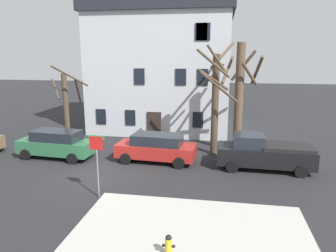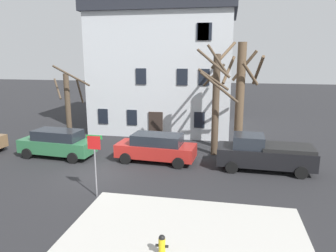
% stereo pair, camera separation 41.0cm
% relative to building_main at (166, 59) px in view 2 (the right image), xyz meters
% --- Properties ---
extents(ground_plane, '(120.00, 120.00, 0.00)m').
position_rel_building_main_xyz_m(ground_plane, '(-1.33, -12.33, -6.06)').
color(ground_plane, '#262628').
extents(sidewalk_slab, '(8.59, 6.88, 0.12)m').
position_rel_building_main_xyz_m(sidewalk_slab, '(4.22, -18.28, -6.00)').
color(sidewalk_slab, '#B7B5AD').
rests_on(sidewalk_slab, ground_plane).
extents(building_main, '(11.84, 9.29, 11.94)m').
position_rel_building_main_xyz_m(building_main, '(0.00, 0.00, 0.00)').
color(building_main, silver).
rests_on(building_main, ground_plane).
extents(tree_bare_near, '(2.81, 3.02, 5.74)m').
position_rel_building_main_xyz_m(tree_bare_near, '(-5.91, -6.76, -3.25)').
color(tree_bare_near, '#4C3D2D').
rests_on(tree_bare_near, ground_plane).
extents(tree_bare_mid, '(2.61, 2.35, 7.02)m').
position_rel_building_main_xyz_m(tree_bare_mid, '(4.74, -7.75, -2.46)').
color(tree_bare_mid, '#4C3D2D').
rests_on(tree_bare_mid, ground_plane).
extents(tree_bare_far, '(3.23, 3.02, 7.27)m').
position_rel_building_main_xyz_m(tree_bare_far, '(6.23, -6.96, -2.10)').
color(tree_bare_far, brown).
rests_on(tree_bare_far, ground_plane).
extents(car_green_wagon, '(4.87, 2.22, 1.77)m').
position_rel_building_main_xyz_m(car_green_wagon, '(-5.04, -10.11, -5.14)').
color(car_green_wagon, '#2D6B42').
rests_on(car_green_wagon, ground_plane).
extents(car_red_wagon, '(4.89, 2.29, 1.73)m').
position_rel_building_main_xyz_m(car_red_wagon, '(1.34, -9.79, -5.16)').
color(car_red_wagon, '#AD231E').
rests_on(car_red_wagon, ground_plane).
extents(pickup_truck_black, '(5.35, 2.29, 1.99)m').
position_rel_building_main_xyz_m(pickup_truck_black, '(7.64, -10.01, -5.10)').
color(pickup_truck_black, black).
rests_on(pickup_truck_black, ground_plane).
extents(fire_hydrant, '(0.42, 0.22, 0.70)m').
position_rel_building_main_xyz_m(fire_hydrant, '(3.64, -18.93, -5.58)').
color(fire_hydrant, gold).
rests_on(fire_hydrant, sidewalk_slab).
extents(street_sign_pole, '(0.76, 0.07, 2.92)m').
position_rel_building_main_xyz_m(street_sign_pole, '(-0.26, -15.08, -4.02)').
color(street_sign_pole, slate).
rests_on(street_sign_pole, ground_plane).
extents(bicycle_leaning, '(1.64, 0.69, 1.03)m').
position_rel_building_main_xyz_m(bicycle_leaning, '(-7.17, -7.85, -5.69)').
color(bicycle_leaning, black).
rests_on(bicycle_leaning, ground_plane).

